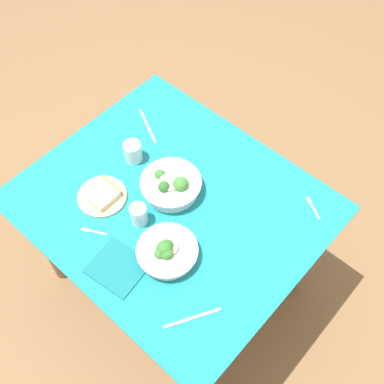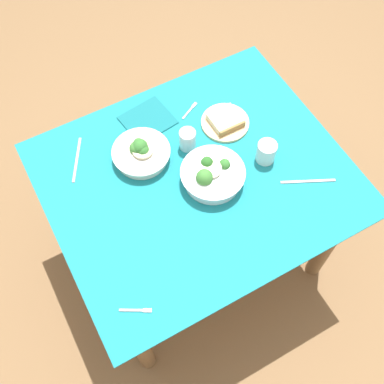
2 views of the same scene
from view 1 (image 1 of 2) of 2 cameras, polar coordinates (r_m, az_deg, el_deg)
The scene contains 12 objects.
ground_plane at distance 2.55m, azimuth -1.81°, elevation -10.05°, with size 6.00×6.00×0.00m, color brown.
dining_table at distance 2.03m, azimuth -2.25°, elevation -3.11°, with size 1.14×0.97×0.72m.
broccoli_bowl_far at distance 1.78m, azimuth -3.01°, elevation -7.05°, with size 0.23×0.23×0.09m.
broccoli_bowl_near at distance 1.92m, azimuth -2.46°, elevation 0.76°, with size 0.25×0.25×0.10m.
bread_side_plate at distance 1.96m, azimuth -10.55°, elevation -0.35°, with size 0.20×0.20×0.04m.
water_glass_center at distance 2.03m, azimuth -7.00°, elevation 4.74°, with size 0.08×0.08×0.09m, color silver.
water_glass_side at distance 1.85m, azimuth -6.30°, elevation -2.66°, with size 0.07×0.07×0.09m, color silver.
fork_by_far_bowl at distance 1.89m, azimuth -11.60°, elevation -4.59°, with size 0.10×0.06×0.00m.
fork_by_near_bowl at distance 1.97m, azimuth 14.05°, elevation -1.73°, with size 0.10×0.06×0.00m.
table_knife_left at distance 2.18m, azimuth -5.27°, elevation 7.80°, with size 0.21×0.01×0.00m, color #B7B7BC.
table_knife_right at distance 1.71m, azimuth 0.06°, elevation -14.65°, with size 0.21×0.01×0.00m, color #B7B7BC.
napkin_folded_upper at distance 1.80m, azimuth -8.73°, elevation -8.74°, with size 0.19×0.17×0.01m, color #156870.
Camera 1 is at (-0.76, 0.72, 2.33)m, focal length 45.18 mm.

